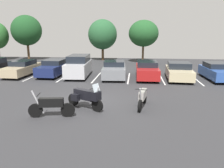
# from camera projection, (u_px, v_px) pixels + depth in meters

# --- Properties ---
(ground) EXTENTS (44.00, 44.00, 0.10)m
(ground) POSITION_uv_depth(u_px,v_px,m) (87.00, 103.00, 12.62)
(ground) COLOR #2D2D30
(motorcycle_touring) EXTENTS (2.12, 1.31, 1.45)m
(motorcycle_touring) POSITION_uv_depth(u_px,v_px,m) (86.00, 96.00, 11.44)
(motorcycle_touring) COLOR black
(motorcycle_touring) RESTS_ON ground
(motorcycle_second) EXTENTS (2.18, 0.65, 1.33)m
(motorcycle_second) POSITION_uv_depth(u_px,v_px,m) (51.00, 106.00, 10.35)
(motorcycle_second) COLOR black
(motorcycle_second) RESTS_ON ground
(motorcycle_third) EXTENTS (0.68, 2.08, 1.27)m
(motorcycle_third) POSITION_uv_depth(u_px,v_px,m) (143.00, 97.00, 11.70)
(motorcycle_third) COLOR black
(motorcycle_third) RESTS_ON ground
(parking_stripes) EXTENTS (23.16, 4.63, 0.01)m
(parking_stripes) POSITION_uv_depth(u_px,v_px,m) (96.00, 77.00, 19.57)
(parking_stripes) COLOR silver
(parking_stripes) RESTS_ON ground
(car_tan) EXTENTS (1.92, 4.65, 1.38)m
(car_tan) POSITION_uv_depth(u_px,v_px,m) (22.00, 68.00, 20.27)
(car_tan) COLOR tan
(car_tan) RESTS_ON ground
(car_navy) EXTENTS (1.93, 4.35, 1.46)m
(car_navy) POSITION_uv_depth(u_px,v_px,m) (54.00, 68.00, 20.21)
(car_navy) COLOR navy
(car_navy) RESTS_ON ground
(car_silver) EXTENTS (2.04, 4.35, 1.94)m
(car_silver) POSITION_uv_depth(u_px,v_px,m) (79.00, 66.00, 19.63)
(car_silver) COLOR #B7B7BC
(car_silver) RESTS_ON ground
(car_grey) EXTENTS (2.19, 4.50, 1.47)m
(car_grey) POSITION_uv_depth(u_px,v_px,m) (114.00, 70.00, 19.31)
(car_grey) COLOR slate
(car_grey) RESTS_ON ground
(car_red) EXTENTS (1.89, 4.56, 1.48)m
(car_red) POSITION_uv_depth(u_px,v_px,m) (147.00, 70.00, 19.06)
(car_red) COLOR maroon
(car_red) RESTS_ON ground
(car_champagne) EXTENTS (2.17, 4.33, 1.46)m
(car_champagne) POSITION_uv_depth(u_px,v_px,m) (179.00, 71.00, 18.57)
(car_champagne) COLOR #C1B289
(car_champagne) RESTS_ON ground
(car_blue) EXTENTS (2.01, 4.37, 1.42)m
(car_blue) POSITION_uv_depth(u_px,v_px,m) (217.00, 71.00, 18.50)
(car_blue) COLOR #2D519E
(car_blue) RESTS_ON ground
(tree_center_right) EXTENTS (3.79, 3.79, 5.45)m
(tree_center_right) POSITION_uv_depth(u_px,v_px,m) (144.00, 33.00, 27.91)
(tree_center_right) COLOR #4C3823
(tree_center_right) RESTS_ON ground
(tree_left) EXTENTS (4.03, 4.03, 5.67)m
(tree_left) POSITION_uv_depth(u_px,v_px,m) (103.00, 35.00, 30.60)
(tree_left) COLOR #4C3823
(tree_left) RESTS_ON ground
(tree_far_left) EXTENTS (4.18, 4.18, 6.26)m
(tree_far_left) POSITION_uv_depth(u_px,v_px,m) (27.00, 30.00, 30.75)
(tree_far_left) COLOR #4C3823
(tree_far_left) RESTS_ON ground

